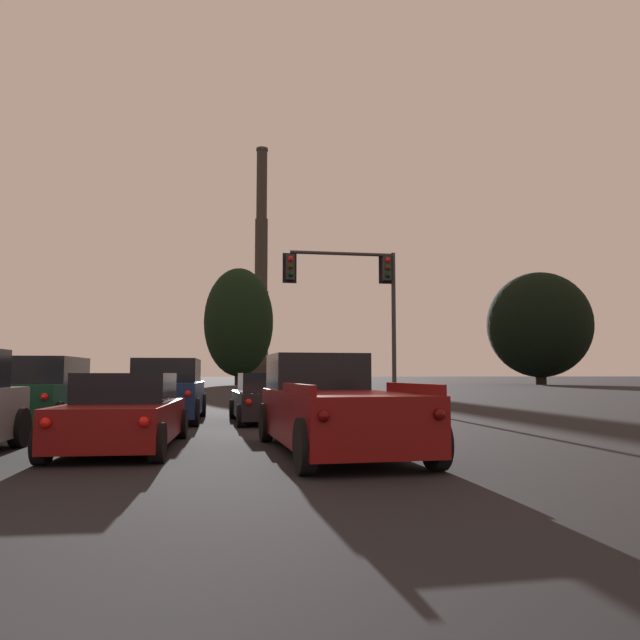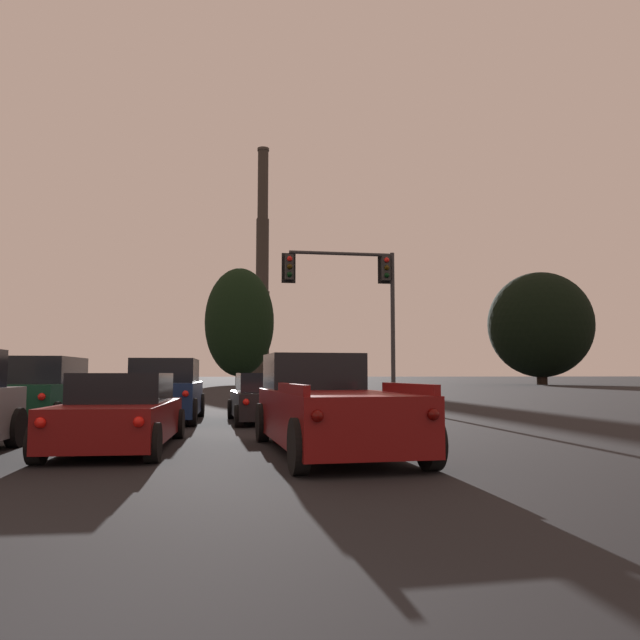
{
  "view_description": "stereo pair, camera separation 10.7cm",
  "coord_description": "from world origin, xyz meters",
  "px_view_note": "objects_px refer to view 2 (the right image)",
  "views": [
    {
      "loc": [
        1.36,
        -2.57,
        1.41
      ],
      "look_at": [
        8.38,
        38.71,
        5.03
      ],
      "focal_mm": 35.0,
      "sensor_mm": 36.0,
      "label": 1
    },
    {
      "loc": [
        1.46,
        -2.59,
        1.41
      ],
      "look_at": [
        8.38,
        38.71,
        5.03
      ],
      "focal_mm": 35.0,
      "sensor_mm": 36.0,
      "label": 2
    }
  ],
  "objects_px": {
    "sedan_center_lane_second": "(121,413)",
    "pickup_truck_right_lane_second": "(328,407)",
    "suv_left_lane_front": "(39,393)",
    "hatchback_right_lane_front": "(264,400)",
    "suv_center_lane_front": "(166,391)",
    "smokestack": "(262,287)",
    "traffic_light_overhead_right": "(358,289)"
  },
  "relations": [
    {
      "from": "sedan_center_lane_second",
      "to": "pickup_truck_right_lane_second",
      "type": "height_order",
      "value": "pickup_truck_right_lane_second"
    },
    {
      "from": "suv_left_lane_front",
      "to": "hatchback_right_lane_front",
      "type": "bearing_deg",
      "value": 8.46
    },
    {
      "from": "suv_left_lane_front",
      "to": "suv_center_lane_front",
      "type": "bearing_deg",
      "value": 28.97
    },
    {
      "from": "pickup_truck_right_lane_second",
      "to": "smokestack",
      "type": "relative_size",
      "value": 0.09
    },
    {
      "from": "suv_left_lane_front",
      "to": "traffic_light_overhead_right",
      "type": "xyz_separation_m",
      "value": [
        10.4,
        7.49,
        4.04
      ]
    },
    {
      "from": "sedan_center_lane_second",
      "to": "traffic_light_overhead_right",
      "type": "relative_size",
      "value": 0.73
    },
    {
      "from": "hatchback_right_lane_front",
      "to": "smokestack",
      "type": "relative_size",
      "value": 0.07
    },
    {
      "from": "traffic_light_overhead_right",
      "to": "smokestack",
      "type": "height_order",
      "value": "smokestack"
    },
    {
      "from": "hatchback_right_lane_front",
      "to": "pickup_truck_right_lane_second",
      "type": "distance_m",
      "value": 7.01
    },
    {
      "from": "suv_center_lane_front",
      "to": "traffic_light_overhead_right",
      "type": "xyz_separation_m",
      "value": [
        7.26,
        5.88,
        4.04
      ]
    },
    {
      "from": "sedan_center_lane_second",
      "to": "pickup_truck_right_lane_second",
      "type": "relative_size",
      "value": 0.86
    },
    {
      "from": "traffic_light_overhead_right",
      "to": "pickup_truck_right_lane_second",
      "type": "bearing_deg",
      "value": -105.25
    },
    {
      "from": "smokestack",
      "to": "sedan_center_lane_second",
      "type": "bearing_deg",
      "value": -95.14
    },
    {
      "from": "suv_center_lane_front",
      "to": "sedan_center_lane_second",
      "type": "bearing_deg",
      "value": -90.5
    },
    {
      "from": "sedan_center_lane_second",
      "to": "suv_center_lane_front",
      "type": "bearing_deg",
      "value": 90.35
    },
    {
      "from": "suv_left_lane_front",
      "to": "smokestack",
      "type": "relative_size",
      "value": 0.08
    },
    {
      "from": "suv_left_lane_front",
      "to": "hatchback_right_lane_front",
      "type": "height_order",
      "value": "suv_left_lane_front"
    },
    {
      "from": "suv_center_lane_front",
      "to": "suv_left_lane_front",
      "type": "distance_m",
      "value": 3.53
    },
    {
      "from": "suv_center_lane_front",
      "to": "hatchback_right_lane_front",
      "type": "distance_m",
      "value": 3.03
    },
    {
      "from": "pickup_truck_right_lane_second",
      "to": "traffic_light_overhead_right",
      "type": "height_order",
      "value": "traffic_light_overhead_right"
    },
    {
      "from": "suv_left_lane_front",
      "to": "traffic_light_overhead_right",
      "type": "bearing_deg",
      "value": 37.61
    },
    {
      "from": "smokestack",
      "to": "pickup_truck_right_lane_second",
      "type": "bearing_deg",
      "value": -93.7
    },
    {
      "from": "sedan_center_lane_second",
      "to": "suv_left_lane_front",
      "type": "height_order",
      "value": "suv_left_lane_front"
    },
    {
      "from": "smokestack",
      "to": "traffic_light_overhead_right",
      "type": "bearing_deg",
      "value": -92.52
    },
    {
      "from": "sedan_center_lane_second",
      "to": "smokestack",
      "type": "height_order",
      "value": "smokestack"
    },
    {
      "from": "hatchback_right_lane_front",
      "to": "traffic_light_overhead_right",
      "type": "height_order",
      "value": "traffic_light_overhead_right"
    },
    {
      "from": "suv_center_lane_front",
      "to": "traffic_light_overhead_right",
      "type": "relative_size",
      "value": 0.76
    },
    {
      "from": "suv_left_lane_front",
      "to": "traffic_light_overhead_right",
      "type": "height_order",
      "value": "traffic_light_overhead_right"
    },
    {
      "from": "suv_left_lane_front",
      "to": "smokestack",
      "type": "height_order",
      "value": "smokestack"
    },
    {
      "from": "sedan_center_lane_second",
      "to": "suv_center_lane_front",
      "type": "relative_size",
      "value": 0.96
    },
    {
      "from": "sedan_center_lane_second",
      "to": "suv_center_lane_front",
      "type": "distance_m",
      "value": 6.9
    },
    {
      "from": "traffic_light_overhead_right",
      "to": "smokestack",
      "type": "bearing_deg",
      "value": 87.48
    }
  ]
}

